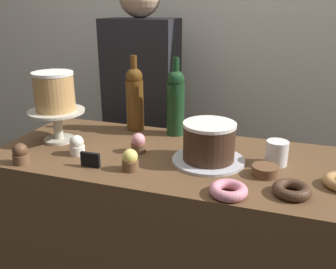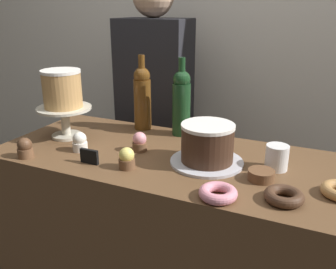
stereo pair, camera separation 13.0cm
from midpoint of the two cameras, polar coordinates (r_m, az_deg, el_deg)
The scene contains 18 objects.
back_wall at distance 2.06m, azimuth 12.23°, elevation 14.93°, with size 6.00×0.05×2.60m.
display_counter at distance 1.58m, azimuth 2.50°, elevation -19.17°, with size 1.30×0.57×0.94m.
cake_stand_pedestal at distance 1.53m, azimuth -13.59°, elevation 2.76°, with size 0.22×0.22×0.13m.
white_layer_cake at distance 1.50m, azimuth -13.95°, elevation 7.04°, with size 0.16×0.16×0.15m.
silver_serving_platter at distance 1.28m, azimuth 9.07°, elevation -4.35°, with size 0.26×0.26×0.01m.
chocolate_round_cake at distance 1.25m, azimuth 9.24°, elevation -1.34°, with size 0.18×0.18×0.13m.
wine_bottle_amber at distance 1.58m, azimuth -1.73°, elevation 5.93°, with size 0.08×0.08×0.33m.
wine_bottle_green at distance 1.50m, azimuth 4.63°, elevation 5.19°, with size 0.08×0.08×0.33m.
cupcake_lemon at distance 1.21m, azimuth -3.51°, elevation -3.89°, with size 0.06×0.06×0.07m.
cupcake_strawberry at distance 1.36m, azimuth -1.78°, elevation -1.27°, with size 0.06×0.06×0.07m.
cupcake_vanilla at distance 1.38m, azimuth -11.20°, elevation -1.23°, with size 0.06×0.06×0.07m.
cupcake_chocolate at distance 1.38m, azimuth -19.23°, elevation -2.10°, with size 0.06×0.06×0.07m.
donut_chocolate at distance 1.10m, azimuth 21.22°, elevation -9.17°, with size 0.11×0.11×0.03m.
donut_pink at distance 1.06m, azimuth 11.48°, elevation -9.17°, with size 0.11×0.11×0.03m.
cookie_stack at distance 1.20m, azimuth 17.60°, elevation -6.21°, with size 0.08×0.08×0.03m.
price_sign_chalkboard at distance 1.27m, azimuth -9.50°, elevation -3.51°, with size 0.07×0.01×0.05m.
coffee_cup_ceramic at distance 1.28m, azimuth 19.68°, elevation -3.49°, with size 0.08×0.08×0.08m.
barista_figure at distance 1.94m, azimuth -0.17°, elevation 1.13°, with size 0.36×0.22×1.60m.
Camera 2 is at (0.51, -1.12, 1.46)m, focal length 38.51 mm.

